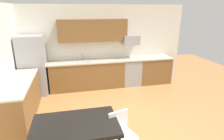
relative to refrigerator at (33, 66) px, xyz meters
The scene contains 15 objects.
ground_plane 3.24m from the refrigerator, 45.52° to the right, with size 12.00×12.00×0.00m, color #B77F47.
wall_back 2.26m from the refrigerator, 11.16° to the left, with size 5.80×0.10×2.70m, color white.
cabinet_run_back 1.71m from the refrigerator, ahead, with size 2.42×0.60×0.90m, color brown.
cabinet_run_back_right 4.04m from the refrigerator, ahead, with size 1.13×0.60×0.90m, color brown.
cabinet_run_left 1.50m from the refrigerator, 94.83° to the right, with size 0.60×2.00×0.90m, color brown.
countertop_back 2.18m from the refrigerator, ahead, with size 4.80×0.64×0.04m, color beige.
countertop_left 1.43m from the refrigerator, 94.83° to the right, with size 0.64×2.00×0.04m, color beige.
upper_cabinets_back 2.13m from the refrigerator, ahead, with size 2.20×0.34×0.70m, color brown.
refrigerator is the anchor object (origin of this frame).
oven_range 3.18m from the refrigerator, ahead, with size 0.60×0.60×0.91m.
microwave 3.22m from the refrigerator, ahead, with size 0.54×0.36×0.32m, color #9EA0A5.
sink_basin 1.51m from the refrigerator, ahead, with size 0.48×0.40×0.14m, color #A5A8AD.
sink_faucet 1.54m from the refrigerator, ahead, with size 0.02×0.02×0.24m, color #B2B5BA.
dining_table 3.37m from the refrigerator, 70.43° to the right, with size 1.40×0.90×0.77m.
chair_near_table 3.73m from the refrigerator, 59.16° to the right, with size 0.49×0.49×0.85m.
Camera 1 is at (-1.05, -3.66, 2.54)m, focal length 30.22 mm.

